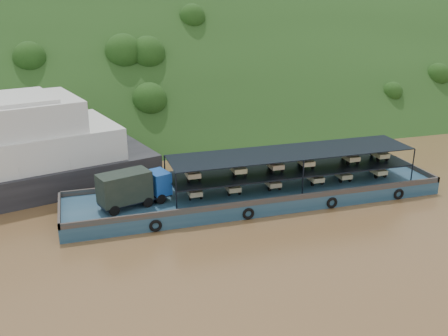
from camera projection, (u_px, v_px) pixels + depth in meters
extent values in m
plane|color=brown|center=(255.00, 210.00, 44.72)|extent=(160.00, 160.00, 0.00)
cube|color=#1A3312|center=(174.00, 119.00, 77.17)|extent=(140.00, 39.60, 39.60)
cube|color=#16384F|center=(256.00, 195.00, 46.40)|extent=(35.00, 7.00, 1.20)
cube|color=#592D19|center=(244.00, 175.00, 49.18)|extent=(35.00, 0.20, 0.50)
cube|color=#592D19|center=(270.00, 201.00, 43.05)|extent=(35.00, 0.20, 0.50)
cube|color=#592D19|center=(416.00, 168.00, 50.93)|extent=(0.20, 7.00, 0.50)
cube|color=#592D19|center=(59.00, 210.00, 41.30)|extent=(0.20, 7.00, 0.50)
torus|color=black|center=(156.00, 226.00, 40.45)|extent=(1.06, 0.26, 1.06)
torus|color=black|center=(248.00, 214.00, 42.66)|extent=(1.06, 0.26, 1.06)
torus|color=black|center=(332.00, 203.00, 44.87)|extent=(1.06, 0.26, 1.06)
torus|color=black|center=(399.00, 194.00, 46.81)|extent=(1.06, 0.26, 1.06)
cylinder|color=black|center=(114.00, 210.00, 40.65)|extent=(0.94, 0.57, 0.89)
cylinder|color=black|center=(105.00, 203.00, 42.11)|extent=(0.94, 0.57, 0.89)
cylinder|color=black|center=(148.00, 202.00, 42.28)|extent=(0.94, 0.57, 0.89)
cylinder|color=black|center=(138.00, 195.00, 43.73)|extent=(0.94, 0.57, 0.89)
cylinder|color=black|center=(161.00, 199.00, 42.94)|extent=(0.94, 0.57, 0.89)
cylinder|color=black|center=(151.00, 192.00, 44.40)|extent=(0.94, 0.57, 0.89)
cube|color=black|center=(135.00, 199.00, 42.58)|extent=(6.37, 3.69, 0.18)
cube|color=#16459C|center=(159.00, 182.00, 43.48)|extent=(2.09, 2.50, 1.96)
cube|color=black|center=(166.00, 177.00, 43.76)|extent=(0.59, 1.72, 0.80)
cube|color=black|center=(124.00, 187.00, 41.67)|extent=(4.72, 3.33, 2.50)
cube|color=black|center=(291.00, 169.00, 46.62)|extent=(23.00, 5.00, 0.12)
cube|color=black|center=(292.00, 152.00, 46.07)|extent=(23.00, 5.00, 0.08)
cylinder|color=black|center=(176.00, 192.00, 41.18)|extent=(0.12, 0.12, 3.30)
cylinder|color=black|center=(165.00, 172.00, 45.69)|extent=(0.12, 0.12, 3.30)
cylinder|color=black|center=(303.00, 178.00, 44.36)|extent=(0.12, 0.12, 3.30)
cylinder|color=black|center=(281.00, 161.00, 48.87)|extent=(0.12, 0.12, 3.30)
cylinder|color=black|center=(413.00, 165.00, 47.55)|extent=(0.12, 0.12, 3.30)
cylinder|color=black|center=(382.00, 150.00, 52.06)|extent=(0.12, 0.12, 3.30)
cylinder|color=black|center=(191.00, 190.00, 45.41)|extent=(0.12, 0.52, 0.52)
cylinder|color=black|center=(190.00, 198.00, 43.65)|extent=(0.14, 0.52, 0.52)
cylinder|color=black|center=(201.00, 196.00, 43.93)|extent=(0.14, 0.52, 0.52)
cube|color=beige|center=(195.00, 192.00, 43.99)|extent=(1.15, 1.50, 0.44)
cube|color=#AD0B0E|center=(192.00, 186.00, 44.97)|extent=(0.55, 0.80, 0.80)
cube|color=#AD0B0E|center=(192.00, 181.00, 44.62)|extent=(0.50, 0.10, 0.10)
cylinder|color=black|center=(228.00, 186.00, 46.40)|extent=(0.12, 0.52, 0.52)
cylinder|color=black|center=(229.00, 193.00, 44.64)|extent=(0.14, 0.52, 0.52)
cylinder|color=black|center=(239.00, 192.00, 44.91)|extent=(0.14, 0.52, 0.52)
cube|color=#C0B488|center=(233.00, 188.00, 44.98)|extent=(1.15, 1.50, 0.44)
cube|color=#B70E0C|center=(229.00, 181.00, 45.96)|extent=(0.55, 0.80, 0.80)
cube|color=#B70E0C|center=(230.00, 177.00, 45.61)|extent=(0.50, 0.10, 0.10)
cylinder|color=black|center=(267.00, 181.00, 47.48)|extent=(0.12, 0.52, 0.52)
cylinder|color=black|center=(269.00, 188.00, 45.72)|extent=(0.14, 0.52, 0.52)
cylinder|color=black|center=(279.00, 187.00, 46.00)|extent=(0.14, 0.52, 0.52)
cube|color=beige|center=(273.00, 183.00, 46.06)|extent=(1.15, 1.50, 0.44)
cube|color=red|center=(268.00, 177.00, 47.04)|extent=(0.55, 0.80, 0.80)
cube|color=red|center=(269.00, 173.00, 46.69)|extent=(0.50, 0.10, 0.10)
cylinder|color=black|center=(309.00, 176.00, 48.69)|extent=(0.12, 0.52, 0.52)
cylinder|color=black|center=(312.00, 183.00, 46.93)|extent=(0.14, 0.52, 0.52)
cylinder|color=black|center=(322.00, 182.00, 47.21)|extent=(0.14, 0.52, 0.52)
cube|color=beige|center=(316.00, 178.00, 47.27)|extent=(1.15, 1.50, 0.44)
cube|color=red|center=(310.00, 172.00, 48.25)|extent=(0.55, 0.80, 0.80)
cube|color=red|center=(312.00, 168.00, 47.90)|extent=(0.50, 0.10, 0.10)
cylinder|color=black|center=(336.00, 173.00, 49.51)|extent=(0.12, 0.52, 0.52)
cylinder|color=black|center=(340.00, 180.00, 47.75)|extent=(0.14, 0.52, 0.52)
cylinder|color=black|center=(350.00, 179.00, 48.02)|extent=(0.14, 0.52, 0.52)
cube|color=#CBBF8F|center=(343.00, 175.00, 48.09)|extent=(1.15, 1.50, 0.44)
cube|color=#AE170B|center=(338.00, 169.00, 49.07)|extent=(0.55, 0.80, 0.80)
cube|color=#AE170B|center=(339.00, 165.00, 48.72)|extent=(0.50, 0.10, 0.10)
cylinder|color=black|center=(370.00, 170.00, 50.59)|extent=(0.12, 0.52, 0.52)
cylinder|color=black|center=(376.00, 176.00, 48.83)|extent=(0.14, 0.52, 0.52)
cylinder|color=black|center=(385.00, 175.00, 49.10)|extent=(0.14, 0.52, 0.52)
cube|color=beige|center=(379.00, 171.00, 49.17)|extent=(1.15, 1.50, 0.44)
cube|color=red|center=(372.00, 166.00, 50.15)|extent=(0.55, 0.80, 0.80)
cube|color=red|center=(374.00, 162.00, 49.80)|extent=(0.50, 0.10, 0.10)
cylinder|color=black|center=(189.00, 172.00, 44.81)|extent=(0.12, 0.52, 0.52)
cylinder|color=black|center=(188.00, 179.00, 43.05)|extent=(0.14, 0.52, 0.52)
cylinder|color=black|center=(199.00, 178.00, 43.32)|extent=(0.14, 0.52, 0.52)
cube|color=tan|center=(193.00, 174.00, 43.39)|extent=(1.15, 1.50, 0.44)
cube|color=red|center=(190.00, 168.00, 44.36)|extent=(0.55, 0.80, 0.80)
cube|color=red|center=(190.00, 163.00, 44.02)|extent=(0.50, 0.10, 0.10)
cylinder|color=black|center=(234.00, 168.00, 45.97)|extent=(0.12, 0.52, 0.52)
cylinder|color=black|center=(234.00, 175.00, 44.21)|extent=(0.14, 0.52, 0.52)
cylinder|color=black|center=(245.00, 173.00, 44.49)|extent=(0.14, 0.52, 0.52)
cube|color=beige|center=(239.00, 169.00, 44.55)|extent=(1.15, 1.50, 0.44)
cube|color=#1C26A9|center=(235.00, 163.00, 45.53)|extent=(0.55, 0.80, 0.80)
cube|color=#1C26A9|center=(235.00, 159.00, 45.18)|extent=(0.50, 0.10, 0.10)
cylinder|color=black|center=(270.00, 164.00, 46.96)|extent=(0.12, 0.52, 0.52)
cylinder|color=black|center=(272.00, 171.00, 45.20)|extent=(0.14, 0.52, 0.52)
cylinder|color=black|center=(282.00, 169.00, 45.48)|extent=(0.14, 0.52, 0.52)
cube|color=tan|center=(276.00, 165.00, 45.54)|extent=(1.15, 1.50, 0.44)
cube|color=red|center=(271.00, 160.00, 46.52)|extent=(0.55, 0.80, 0.80)
cube|color=red|center=(272.00, 155.00, 46.17)|extent=(0.50, 0.10, 0.10)
cylinder|color=black|center=(299.00, 161.00, 47.82)|extent=(0.12, 0.52, 0.52)
cylinder|color=black|center=(303.00, 167.00, 46.05)|extent=(0.14, 0.52, 0.52)
cylinder|color=black|center=(313.00, 166.00, 46.33)|extent=(0.14, 0.52, 0.52)
cube|color=beige|center=(306.00, 162.00, 46.40)|extent=(1.15, 1.50, 0.44)
cube|color=navy|center=(301.00, 157.00, 47.37)|extent=(0.55, 0.80, 0.80)
cube|color=navy|center=(302.00, 152.00, 47.03)|extent=(0.50, 0.10, 0.10)
cylinder|color=black|center=(343.00, 156.00, 49.12)|extent=(0.12, 0.52, 0.52)
cylinder|color=black|center=(348.00, 162.00, 47.36)|extent=(0.14, 0.52, 0.52)
cylinder|color=black|center=(357.00, 161.00, 47.64)|extent=(0.14, 0.52, 0.52)
cube|color=tan|center=(351.00, 157.00, 47.70)|extent=(1.15, 1.50, 0.44)
cube|color=red|center=(345.00, 152.00, 48.68)|extent=(0.55, 0.80, 0.80)
cube|color=red|center=(347.00, 148.00, 48.33)|extent=(0.50, 0.10, 0.10)
cylinder|color=black|center=(372.00, 153.00, 50.02)|extent=(0.12, 0.52, 0.52)
cylinder|color=black|center=(378.00, 159.00, 48.26)|extent=(0.14, 0.52, 0.52)
cylinder|color=black|center=(387.00, 158.00, 48.54)|extent=(0.14, 0.52, 0.52)
cube|color=#C3BC8A|center=(381.00, 154.00, 48.60)|extent=(1.15, 1.50, 0.44)
cube|color=navy|center=(374.00, 149.00, 49.58)|extent=(0.55, 0.80, 0.80)
cube|color=navy|center=(376.00, 145.00, 49.23)|extent=(0.50, 0.10, 0.10)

